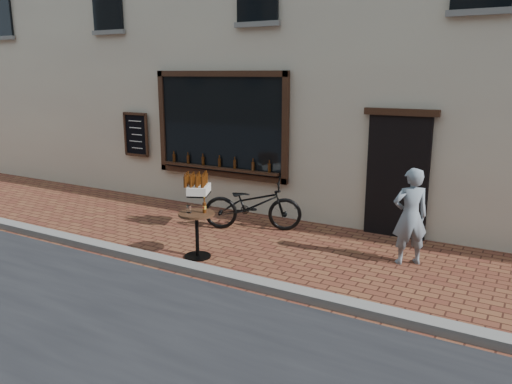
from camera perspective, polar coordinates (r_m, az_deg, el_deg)
The scene contains 5 objects.
ground at distance 7.37m, azimuth -6.58°, elevation -10.00°, with size 90.00×90.00×0.00m, color #5C2B1D.
kerb at distance 7.50m, azimuth -5.67°, elevation -9.07°, with size 90.00×0.25×0.12m, color slate.
cargo_bicycle at distance 9.47m, azimuth -0.62°, elevation -1.37°, with size 2.20×1.43×1.05m.
bistro_table at distance 8.08m, azimuth -6.76°, elevation -3.83°, with size 0.59×0.59×1.00m.
pedestrian at distance 8.06m, azimuth 17.21°, elevation -2.68°, with size 0.56×0.37×1.53m, color slate.
Camera 1 is at (4.07, -5.41, 2.92)m, focal length 35.00 mm.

